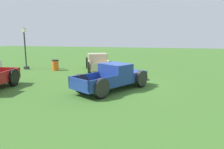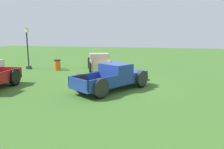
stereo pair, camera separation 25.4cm
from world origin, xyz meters
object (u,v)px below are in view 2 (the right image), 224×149
at_px(pickup_truck_foreground, 116,77).
at_px(pickup_truck_behind_right, 99,62).
at_px(lamp_post_near, 28,47).
at_px(trash_can, 57,65).

xyz_separation_m(pickup_truck_foreground, pickup_truck_behind_right, (6.09, 2.97, 0.00)).
relative_size(pickup_truck_behind_right, lamp_post_near, 1.38).
bearing_deg(lamp_post_near, trash_can, -90.85).
bearing_deg(trash_can, pickup_truck_foreground, -128.25).
height_order(pickup_truck_behind_right, lamp_post_near, lamp_post_near).
distance_m(pickup_truck_foreground, lamp_post_near, 10.95).
distance_m(pickup_truck_behind_right, lamp_post_near, 6.74).
bearing_deg(lamp_post_near, pickup_truck_behind_right, -82.65).
relative_size(pickup_truck_behind_right, trash_can, 5.48).
distance_m(pickup_truck_foreground, pickup_truck_behind_right, 6.77).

